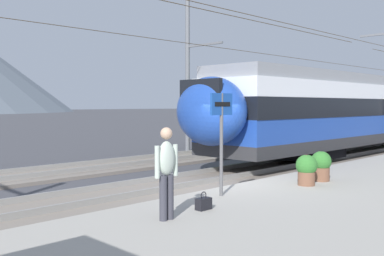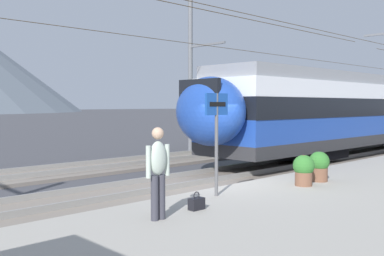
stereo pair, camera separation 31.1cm
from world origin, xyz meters
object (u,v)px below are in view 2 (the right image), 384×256
Objects in this scene: train_far_track at (376,108)px; potted_plant_by_shelter at (319,165)px; handbag_beside_passenger at (197,204)px; potted_plant_platform_edge at (304,168)px; passenger_walking at (158,168)px; platform_sign at (217,121)px; catenary_mast_far_side at (193,73)px.

potted_plant_by_shelter is at bearing -159.81° from train_far_track.
potted_plant_platform_edge reaches higher than handbag_beside_passenger.
passenger_walking is 4.91m from potted_plant_platform_edge.
platform_sign is at bearing 17.16° from passenger_walking.
platform_sign is 2.15m from handbag_beside_passenger.
train_far_track is 20.58× the size of passenger_walking.
passenger_walking is at bearing -179.75° from potted_plant_platform_edge.
catenary_mast_far_side is at bearing 46.39° from handbag_beside_passenger.
catenary_mast_far_side reaches higher than platform_sign.
potted_plant_platform_edge is (-6.23, -10.61, -3.34)m from catenary_mast_far_side.
passenger_walking is 1.33m from handbag_beside_passenger.
catenary_mast_far_side is (-17.56, 2.12, 1.94)m from train_far_track.
potted_plant_platform_edge is (4.88, 0.02, -0.50)m from passenger_walking.
passenger_walking is at bearing -179.05° from potted_plant_by_shelter.
potted_plant_by_shelter is (4.73, 0.03, 0.33)m from handbag_beside_passenger.
potted_plant_platform_edge is 0.98× the size of potted_plant_by_shelter.
train_far_track is at bearing 17.00° from handbag_beside_passenger.
catenary_mast_far_side is 123.20× the size of handbag_beside_passenger.
passenger_walking reaches higher than handbag_beside_passenger.
handbag_beside_passenger is (1.05, 0.07, -0.82)m from passenger_walking.
platform_sign is 6.44× the size of handbag_beside_passenger.
platform_sign is 2.55m from passenger_walking.
train_far_track is at bearing 20.19° from potted_plant_by_shelter.
handbag_beside_passenger is at bearing -163.00° from train_far_track.
catenary_mast_far_side is 55.11× the size of potted_plant_by_shelter.
potted_plant_platform_edge is at bearing 0.25° from passenger_walking.
train_far_track is at bearing 16.48° from platform_sign.
potted_plant_by_shelter is (3.45, -0.62, -1.28)m from platform_sign.
potted_plant_platform_edge is (-23.78, -8.49, -1.39)m from train_far_track.
handbag_beside_passenger is at bearing -153.00° from platform_sign.
catenary_mast_far_side is at bearing 173.11° from train_far_track.
passenger_walking is at bearing -136.26° from catenary_mast_far_side.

